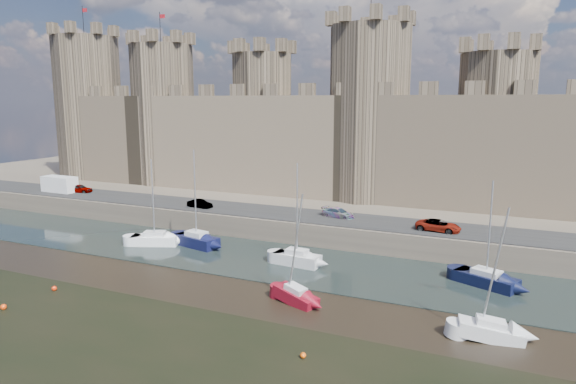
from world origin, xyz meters
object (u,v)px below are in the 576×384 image
sailboat_0 (155,239)px  sailboat_3 (486,278)px  van (60,184)px  sailboat_2 (297,258)px  sailboat_4 (296,295)px  car_1 (200,204)px  car_3 (438,226)px  car_0 (79,188)px  sailboat_1 (197,240)px  sailboat_5 (490,330)px  car_2 (338,213)px

sailboat_0 → sailboat_3: 34.35m
van → sailboat_2: size_ratio=0.54×
sailboat_4 → van: bearing=177.7°
sailboat_4 → sailboat_2: bearing=132.3°
car_1 → car_3: size_ratio=0.74×
car_1 → sailboat_4: (20.72, -17.55, -2.37)m
sailboat_3 → sailboat_0: bearing=-153.4°
sailboat_2 → car_0: bearing=168.7°
van → sailboat_3: (59.33, -8.36, -2.95)m
sailboat_3 → sailboat_4: 16.92m
sailboat_1 → sailboat_3: 29.74m
sailboat_5 → car_2: bearing=121.2°
sailboat_3 → van: bearing=-163.9°
van → sailboat_5: sailboat_5 is taller
sailboat_1 → van: bearing=177.2°
sailboat_3 → car_3: bearing=148.3°
sailboat_5 → sailboat_4: bearing=168.4°
car_3 → sailboat_5: size_ratio=0.49×
car_2 → sailboat_4: (3.14, -19.65, -2.39)m
sailboat_2 → sailboat_3: bearing=8.8°
car_3 → sailboat_3: sailboat_3 is taller
car_1 → sailboat_4: size_ratio=0.37×
sailboat_3 → car_2: bearing=174.4°
sailboat_2 → sailboat_3: (17.17, 1.46, -0.07)m
car_0 → sailboat_3: size_ratio=0.41×
car_1 → sailboat_4: sailboat_4 is taller
car_0 → van: (-2.89, -0.90, 0.54)m
car_0 → car_3: size_ratio=0.84×
sailboat_1 → sailboat_2: size_ratio=1.07×
car_2 → sailboat_4: bearing=-159.4°
car_0 → car_2: bearing=-100.6°
car_1 → sailboat_3: (34.28, -7.44, -2.32)m
car_1 → sailboat_5: size_ratio=0.36×
sailboat_3 → sailboat_5: bearing=-61.0°
car_0 → sailboat_1: (26.71, -9.34, -2.32)m
car_3 → sailboat_1: size_ratio=0.42×
sailboat_3 → car_0: bearing=-165.2°
sailboat_3 → sailboat_5: size_ratio=1.00×
sailboat_0 → car_3: bearing=-4.6°
car_2 → sailboat_0: size_ratio=0.41×
car_0 → sailboat_4: sailboat_4 is taller
sailboat_3 → car_1: bearing=-168.1°
sailboat_5 → sailboat_1: bearing=151.1°
sailboat_2 → car_2: bearing=91.5°
van → sailboat_5: size_ratio=0.59×
car_3 → sailboat_0: (-29.08, -9.20, -2.37)m
car_3 → sailboat_3: size_ratio=0.49×
sailboat_0 → sailboat_5: 36.34m
car_2 → car_3: (11.47, -1.82, 0.06)m
car_1 → car_2: size_ratio=0.85×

